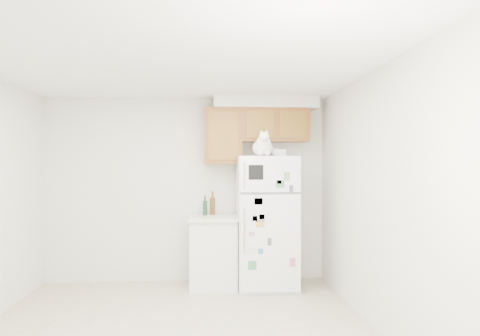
{
  "coord_description": "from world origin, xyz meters",
  "views": [
    {
      "loc": [
        0.31,
        -3.91,
        1.59
      ],
      "look_at": [
        0.71,
        1.55,
        1.55
      ],
      "focal_mm": 32.0,
      "sensor_mm": 36.0,
      "label": 1
    }
  ],
  "objects": [
    {
      "name": "storage_box_back",
      "position": [
        1.16,
        1.65,
        1.75
      ],
      "size": [
        0.21,
        0.18,
        0.1
      ],
      "primitive_type": "cube",
      "rotation": [
        0.0,
        0.0,
        -0.33
      ],
      "color": "white",
      "rests_on": "refrigerator"
    },
    {
      "name": "bottle_green",
      "position": [
        0.26,
        1.77,
        1.05
      ],
      "size": [
        0.06,
        0.06,
        0.26
      ],
      "primitive_type": null,
      "color": "#19381E",
      "rests_on": "base_counter"
    },
    {
      "name": "storage_box_front",
      "position": [
        1.22,
        1.57,
        1.74
      ],
      "size": [
        0.16,
        0.12,
        0.09
      ],
      "primitive_type": "cube",
      "rotation": [
        0.0,
        0.0,
        0.05
      ],
      "color": "white",
      "rests_on": "refrigerator"
    },
    {
      "name": "cat",
      "position": [
        0.98,
        1.35,
        1.82
      ],
      "size": [
        0.31,
        0.45,
        0.32
      ],
      "color": "white",
      "rests_on": "refrigerator"
    },
    {
      "name": "room_shell",
      "position": [
        0.12,
        0.24,
        1.67
      ],
      "size": [
        3.84,
        4.04,
        2.52
      ],
      "color": "silver",
      "rests_on": "ground_plane"
    },
    {
      "name": "base_counter",
      "position": [
        0.37,
        1.68,
        0.46
      ],
      "size": [
        0.64,
        0.64,
        0.92
      ],
      "color": "white",
      "rests_on": "ground_plane"
    },
    {
      "name": "refrigerator",
      "position": [
        1.06,
        1.61,
        0.85
      ],
      "size": [
        0.76,
        0.78,
        1.7
      ],
      "color": "white",
      "rests_on": "ground_plane"
    },
    {
      "name": "bottle_amber",
      "position": [
        0.36,
        1.86,
        1.08
      ],
      "size": [
        0.07,
        0.07,
        0.31
      ],
      "primitive_type": null,
      "color": "#593814",
      "rests_on": "base_counter"
    }
  ]
}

